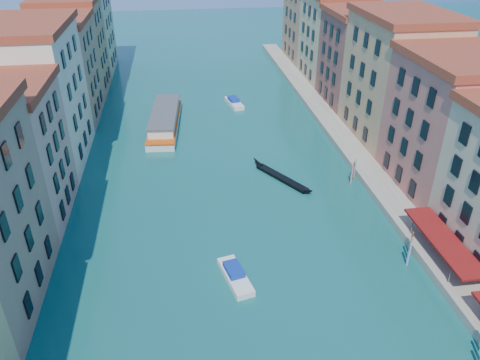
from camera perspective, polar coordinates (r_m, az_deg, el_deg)
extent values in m
cube|color=tan|center=(62.41, -26.59, 2.34)|extent=(12.00, 14.00, 16.50)
cube|color=beige|center=(75.92, -23.71, 9.05)|extent=(12.00, 18.00, 20.00)
cube|color=maroon|center=(73.31, -25.43, 16.69)|extent=(12.80, 18.40, 1.00)
cube|color=#A27F5F|center=(91.99, -21.20, 12.06)|extent=(12.00, 16.00, 17.50)
cube|color=maroon|center=(89.92, -22.31, 17.64)|extent=(12.80, 16.40, 1.00)
cube|color=#A47F58|center=(106.52, -19.70, 14.84)|extent=(12.00, 15.00, 18.50)
cube|color=#C6B689|center=(121.82, -18.48, 16.88)|extent=(12.00, 17.00, 19.00)
cube|color=#BA6153|center=(67.61, 24.29, 5.61)|extent=(12.00, 16.00, 18.00)
cube|color=maroon|center=(64.74, 26.05, 13.26)|extent=(12.80, 16.40, 1.00)
cube|color=tan|center=(81.13, 18.54, 11.26)|extent=(12.00, 18.00, 20.00)
cube|color=maroon|center=(78.70, 19.81, 18.49)|extent=(12.80, 18.40, 1.00)
cube|color=brown|center=(95.89, 14.29, 13.80)|extent=(12.00, 15.00, 17.50)
cube|color=maroon|center=(93.91, 15.02, 19.21)|extent=(12.80, 15.40, 1.00)
cube|color=tan|center=(109.84, 11.39, 16.36)|extent=(12.00, 16.00, 18.50)
cube|color=#B47B54|center=(125.09, 8.97, 18.40)|extent=(12.00, 17.00, 19.50)
cube|color=gray|center=(76.36, 13.82, 3.07)|extent=(4.00, 140.00, 1.00)
cube|color=maroon|center=(55.47, 23.60, -6.75)|extent=(3.20, 12.60, 0.25)
cylinder|color=#515153|center=(52.94, 24.13, -10.88)|extent=(0.12, 0.12, 3.00)
cylinder|color=#515153|center=(58.53, 20.17, -5.74)|extent=(0.12, 0.12, 3.00)
cylinder|color=brown|center=(54.73, 19.87, -8.68)|extent=(0.24, 0.24, 3.20)
cylinder|color=brown|center=(55.67, 19.99, -7.97)|extent=(0.24, 0.24, 3.20)
cylinder|color=brown|center=(56.62, 20.10, -7.29)|extent=(0.24, 0.24, 3.20)
cylinder|color=brown|center=(68.22, 13.45, 0.51)|extent=(0.24, 0.24, 3.20)
cylinder|color=brown|center=(69.24, 13.64, 0.94)|extent=(0.24, 0.24, 3.20)
cylinder|color=brown|center=(70.26, 13.82, 1.36)|extent=(0.24, 0.24, 3.20)
cube|color=silver|center=(86.30, -9.12, 6.85)|extent=(6.42, 21.24, 1.26)
cube|color=white|center=(85.79, -9.19, 7.68)|extent=(5.56, 17.03, 1.67)
cube|color=#515153|center=(85.42, -9.24, 8.30)|extent=(5.91, 17.58, 0.26)
cube|color=#DA4E0C|center=(86.08, -9.15, 7.20)|extent=(6.48, 21.25, 0.26)
cube|color=black|center=(68.21, 5.09, 0.25)|extent=(6.14, 9.01, 0.49)
cone|color=black|center=(71.50, 2.08, 2.21)|extent=(1.98, 2.38, 1.83)
cone|color=black|center=(64.85, 8.44, -1.36)|extent=(1.78, 2.06, 1.61)
cube|color=white|center=(50.38, -0.56, -11.71)|extent=(3.36, 6.58, 0.72)
cube|color=#123196|center=(50.28, -0.75, -10.86)|extent=(2.19, 3.00, 0.63)
cube|color=white|center=(95.49, -0.71, 9.35)|extent=(3.32, 6.97, 0.77)
cube|color=#123196|center=(95.69, -0.81, 9.82)|extent=(2.23, 3.14, 0.67)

